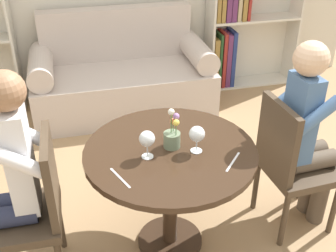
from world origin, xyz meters
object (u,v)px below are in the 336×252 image
(chair_left, at_px, (33,207))
(chair_right, at_px, (291,161))
(bookshelf_right, at_px, (240,20))
(flower_vase, at_px, (172,136))
(person_right, at_px, (308,135))
(wine_glass_left, at_px, (147,140))
(person_left, at_px, (9,184))
(wine_glass_right, at_px, (197,135))
(couch, at_px, (122,78))

(chair_left, height_order, chair_right, same)
(bookshelf_right, xyz_separation_m, flower_vase, (-1.26, -2.11, 0.06))
(chair_left, bearing_deg, person_right, 92.88)
(chair_right, relative_size, wine_glass_left, 5.75)
(bookshelf_right, height_order, person_left, bookshelf_right)
(chair_left, distance_m, chair_right, 1.51)
(bookshelf_right, height_order, flower_vase, bookshelf_right)
(bookshelf_right, height_order, person_right, bookshelf_right)
(chair_right, bearing_deg, flower_vase, 84.36)
(wine_glass_right, height_order, flower_vase, flower_vase)
(chair_left, bearing_deg, wine_glass_right, 90.80)
(flower_vase, bearing_deg, person_left, -175.20)
(bookshelf_right, bearing_deg, person_right, -101.61)
(chair_right, bearing_deg, bookshelf_right, -17.44)
(chair_left, relative_size, flower_vase, 3.83)
(wine_glass_left, distance_m, wine_glass_right, 0.27)
(bookshelf_right, bearing_deg, wine_glass_right, -117.78)
(chair_right, bearing_deg, couch, 18.50)
(chair_left, bearing_deg, bookshelf_right, 137.74)
(person_left, height_order, wine_glass_right, person_left)
(person_right, bearing_deg, bookshelf_right, -15.20)
(flower_vase, bearing_deg, bookshelf_right, 59.02)
(person_right, xyz_separation_m, wine_glass_left, (-0.98, -0.05, 0.15))
(couch, xyz_separation_m, chair_left, (-0.76, -1.91, 0.18))
(chair_right, distance_m, flower_vase, 0.79)
(wine_glass_left, relative_size, flower_vase, 0.67)
(bookshelf_right, xyz_separation_m, chair_left, (-2.04, -2.18, -0.22))
(wine_glass_left, height_order, wine_glass_right, wine_glass_left)
(couch, bearing_deg, chair_right, -67.91)
(bookshelf_right, relative_size, person_right, 1.15)
(person_right, bearing_deg, couch, 20.93)
(chair_right, distance_m, person_right, 0.19)
(wine_glass_left, bearing_deg, chair_right, 2.38)
(chair_right, xyz_separation_m, wine_glass_left, (-0.89, -0.04, 0.32))
(bookshelf_right, relative_size, person_left, 1.14)
(flower_vase, bearing_deg, wine_glass_right, -33.04)
(couch, xyz_separation_m, bookshelf_right, (1.28, 0.27, 0.40))
(person_right, height_order, flower_vase, person_right)
(wine_glass_right, distance_m, flower_vase, 0.14)
(person_right, relative_size, flower_vase, 5.33)
(wine_glass_right, bearing_deg, chair_left, 179.98)
(bookshelf_right, distance_m, person_right, 2.17)
(bookshelf_right, bearing_deg, chair_right, -103.85)
(couch, distance_m, person_left, 2.12)
(flower_vase, bearing_deg, wine_glass_left, -157.39)
(bookshelf_right, distance_m, person_left, 3.05)
(couch, bearing_deg, wine_glass_right, -86.01)
(wine_glass_left, bearing_deg, wine_glass_right, -2.47)
(bookshelf_right, relative_size, flower_vase, 6.14)
(chair_left, height_order, wine_glass_right, chair_left)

